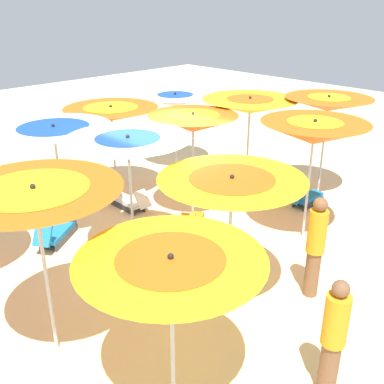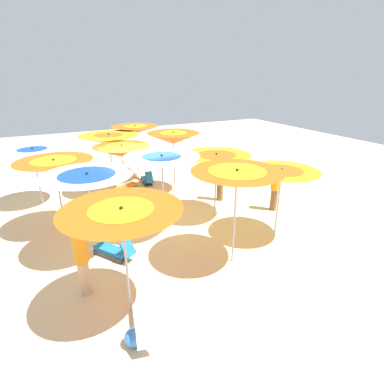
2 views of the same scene
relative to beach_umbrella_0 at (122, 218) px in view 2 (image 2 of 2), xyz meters
name	(u,v)px [view 2 (image 2 of 2)]	position (x,y,z in m)	size (l,w,h in m)	color
ground	(148,220)	(3.86, -1.66, -2.14)	(36.61, 36.61, 0.04)	beige
beach_umbrella_0	(122,218)	(0.00, 0.00, 0.00)	(2.27, 2.27, 2.37)	#B2B2B7
beach_umbrella_1	(237,178)	(0.55, -2.88, 0.18)	(2.20, 2.20, 2.54)	#B2B2B7
beach_umbrella_2	(281,175)	(1.09, -4.76, -0.19)	(2.07, 2.07, 2.14)	#B2B2B7
beach_umbrella_3	(88,180)	(2.52, 0.24, -0.01)	(2.29, 2.29, 2.32)	#B2B2B7
beach_umbrella_4	(162,162)	(2.77, -1.84, 0.14)	(2.17, 2.17, 2.49)	#B2B2B7
beach_umbrella_5	(216,159)	(3.13, -3.85, -0.11)	(2.23, 2.23, 2.22)	#B2B2B7
beach_umbrella_6	(54,166)	(4.35, 0.91, -0.03)	(2.20, 2.20, 2.31)	#B2B2B7
beach_umbrella_7	(122,151)	(4.92, -1.23, 0.04)	(1.91, 1.91, 2.41)	#B2B2B7
beach_umbrella_8	(173,138)	(5.90, -3.52, 0.10)	(2.06, 2.06, 2.50)	#B2B2B7
beach_umbrella_9	(33,154)	(6.92, 1.49, -0.19)	(2.09, 2.09, 2.16)	#B2B2B7
beach_umbrella_10	(109,139)	(6.84, -1.21, 0.10)	(2.27, 2.27, 2.46)	#B2B2B7
beach_umbrella_11	(135,130)	(8.00, -2.60, 0.18)	(2.02, 2.02, 2.53)	#B2B2B7
lounger_0	(114,250)	(2.11, -0.13, -1.92)	(1.23, 0.99, 0.61)	#333338
lounger_1	(147,208)	(4.34, -1.81, -1.92)	(1.22, 0.92, 0.65)	silver
lounger_2	(147,179)	(7.22, -2.74, -1.91)	(1.14, 0.37, 0.68)	#333338
lounger_3	(127,186)	(6.89, -1.78, -1.94)	(0.82, 1.33, 0.51)	olive
lounger_4	(93,221)	(4.11, 0.09, -1.93)	(0.34, 1.24, 0.60)	#333338
lounger_5	(142,321)	(-0.63, -0.07, -1.91)	(1.27, 0.56, 0.69)	silver
beachgoer_0	(275,187)	(2.60, -5.97, -1.26)	(0.30, 0.30, 1.66)	brown
beachgoer_1	(220,177)	(4.24, -4.72, -1.19)	(0.30, 0.30, 1.78)	brown
beachgoer_2	(81,257)	(0.95, 0.74, -1.19)	(0.30, 0.30, 1.77)	#D8A87F
beach_ball	(134,338)	(-0.89, 0.18, -1.95)	(0.34, 0.34, 0.34)	#337FE5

